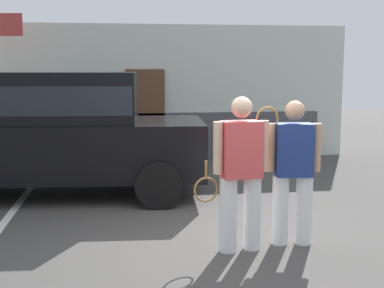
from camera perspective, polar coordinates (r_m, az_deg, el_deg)
The scene contains 7 objects.
ground_plane at distance 6.45m, azimuth 3.86°, elevation -10.77°, with size 40.00×40.00×0.00m, color #423F3D.
parking_stripe_0 at distance 7.93m, azimuth -19.59°, elevation -7.57°, with size 0.12×4.40×0.01m, color silver.
house_frontage at distance 12.22m, azimuth -1.95°, elevation 5.27°, with size 8.18×0.40×3.12m.
parked_suv at distance 8.82m, azimuth -14.63°, elevation 1.78°, with size 4.71×2.39×2.05m.
tennis_player_man at distance 5.95m, azimuth 5.36°, elevation -3.13°, with size 0.92×0.34×1.80m.
tennis_player_woman at distance 6.27m, azimuth 11.07°, elevation -2.86°, with size 0.77×0.32×1.74m.
potted_plant_by_porch at distance 11.40m, azimuth 7.88°, elevation -0.13°, with size 0.62×0.62×0.81m.
Camera 1 is at (-1.24, -5.97, 2.10)m, focal length 48.33 mm.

